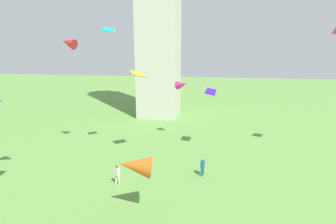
{
  "coord_description": "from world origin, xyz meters",
  "views": [
    {
      "loc": [
        3.1,
        -1.1,
        10.99
      ],
      "look_at": [
        -0.58,
        18.5,
        6.36
      ],
      "focal_mm": 27.07,
      "sensor_mm": 36.0,
      "label": 1
    }
  ],
  "objects_px": {
    "kite_flying_3": "(68,43)",
    "kite_flying_0": "(138,74)",
    "kite_flying_1": "(109,30)",
    "person_1": "(203,166)",
    "kite_flying_6": "(182,84)",
    "kite_flying_8": "(211,91)",
    "kite_flying_2": "(136,166)",
    "person_0": "(117,173)"
  },
  "relations": [
    {
      "from": "person_0",
      "to": "kite_flying_8",
      "type": "bearing_deg",
      "value": -103.43
    },
    {
      "from": "person_0",
      "to": "kite_flying_2",
      "type": "bearing_deg",
      "value": 153.03
    },
    {
      "from": "kite_flying_0",
      "to": "kite_flying_2",
      "type": "bearing_deg",
      "value": 56.11
    },
    {
      "from": "person_0",
      "to": "kite_flying_3",
      "type": "distance_m",
      "value": 15.18
    },
    {
      "from": "person_1",
      "to": "kite_flying_2",
      "type": "relative_size",
      "value": 0.64
    },
    {
      "from": "kite_flying_3",
      "to": "kite_flying_1",
      "type": "bearing_deg",
      "value": 96.33
    },
    {
      "from": "kite_flying_2",
      "to": "person_0",
      "type": "bearing_deg",
      "value": -154.98
    },
    {
      "from": "person_1",
      "to": "kite_flying_0",
      "type": "bearing_deg",
      "value": -92.26
    },
    {
      "from": "kite_flying_3",
      "to": "kite_flying_0",
      "type": "bearing_deg",
      "value": 93.29
    },
    {
      "from": "kite_flying_0",
      "to": "kite_flying_2",
      "type": "relative_size",
      "value": 0.69
    },
    {
      "from": "kite_flying_2",
      "to": "kite_flying_8",
      "type": "distance_m",
      "value": 14.41
    },
    {
      "from": "kite_flying_1",
      "to": "kite_flying_6",
      "type": "distance_m",
      "value": 11.14
    },
    {
      "from": "kite_flying_2",
      "to": "kite_flying_3",
      "type": "relative_size",
      "value": 1.35
    },
    {
      "from": "kite_flying_0",
      "to": "kite_flying_6",
      "type": "xyz_separation_m",
      "value": [
        3.58,
        7.01,
        -1.82
      ]
    },
    {
      "from": "person_0",
      "to": "kite_flying_3",
      "type": "height_order",
      "value": "kite_flying_3"
    },
    {
      "from": "person_1",
      "to": "kite_flying_8",
      "type": "relative_size",
      "value": 1.02
    },
    {
      "from": "kite_flying_3",
      "to": "person_0",
      "type": "bearing_deg",
      "value": 58.04
    },
    {
      "from": "kite_flying_1",
      "to": "kite_flying_3",
      "type": "distance_m",
      "value": 4.93
    },
    {
      "from": "kite_flying_2",
      "to": "kite_flying_3",
      "type": "height_order",
      "value": "kite_flying_3"
    },
    {
      "from": "kite_flying_1",
      "to": "kite_flying_2",
      "type": "height_order",
      "value": "kite_flying_1"
    },
    {
      "from": "kite_flying_2",
      "to": "kite_flying_8",
      "type": "bearing_deg",
      "value": 146.73
    },
    {
      "from": "person_0",
      "to": "person_1",
      "type": "relative_size",
      "value": 1.02
    },
    {
      "from": "kite_flying_2",
      "to": "kite_flying_6",
      "type": "bearing_deg",
      "value": 162.73
    },
    {
      "from": "kite_flying_8",
      "to": "kite_flying_2",
      "type": "bearing_deg",
      "value": 168.46
    },
    {
      "from": "person_1",
      "to": "kite_flying_3",
      "type": "xyz_separation_m",
      "value": [
        -14.81,
        3.9,
        11.15
      ]
    },
    {
      "from": "person_0",
      "to": "kite_flying_6",
      "type": "relative_size",
      "value": 0.87
    },
    {
      "from": "kite_flying_2",
      "to": "kite_flying_8",
      "type": "xyz_separation_m",
      "value": [
        4.63,
        13.25,
        3.28
      ]
    },
    {
      "from": "kite_flying_0",
      "to": "person_0",
      "type": "bearing_deg",
      "value": 38.67
    },
    {
      "from": "kite_flying_2",
      "to": "kite_flying_6",
      "type": "height_order",
      "value": "kite_flying_6"
    },
    {
      "from": "person_1",
      "to": "kite_flying_3",
      "type": "distance_m",
      "value": 18.95
    },
    {
      "from": "kite_flying_6",
      "to": "kite_flying_1",
      "type": "bearing_deg",
      "value": 165.83
    },
    {
      "from": "kite_flying_6",
      "to": "kite_flying_8",
      "type": "relative_size",
      "value": 1.2
    },
    {
      "from": "kite_flying_8",
      "to": "person_1",
      "type": "bearing_deg",
      "value": -175.37
    },
    {
      "from": "kite_flying_0",
      "to": "kite_flying_2",
      "type": "distance_m",
      "value": 11.22
    },
    {
      "from": "person_1",
      "to": "kite_flying_6",
      "type": "distance_m",
      "value": 12.25
    },
    {
      "from": "person_1",
      "to": "kite_flying_2",
      "type": "height_order",
      "value": "kite_flying_2"
    },
    {
      "from": "person_1",
      "to": "kite_flying_6",
      "type": "relative_size",
      "value": 0.85
    },
    {
      "from": "kite_flying_6",
      "to": "kite_flying_0",
      "type": "bearing_deg",
      "value": -174.88
    },
    {
      "from": "kite_flying_0",
      "to": "kite_flying_1",
      "type": "distance_m",
      "value": 5.4
    },
    {
      "from": "person_1",
      "to": "kite_flying_0",
      "type": "relative_size",
      "value": 0.92
    },
    {
      "from": "kite_flying_2",
      "to": "kite_flying_8",
      "type": "relative_size",
      "value": 1.59
    },
    {
      "from": "kite_flying_2",
      "to": "kite_flying_8",
      "type": "height_order",
      "value": "kite_flying_8"
    }
  ]
}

